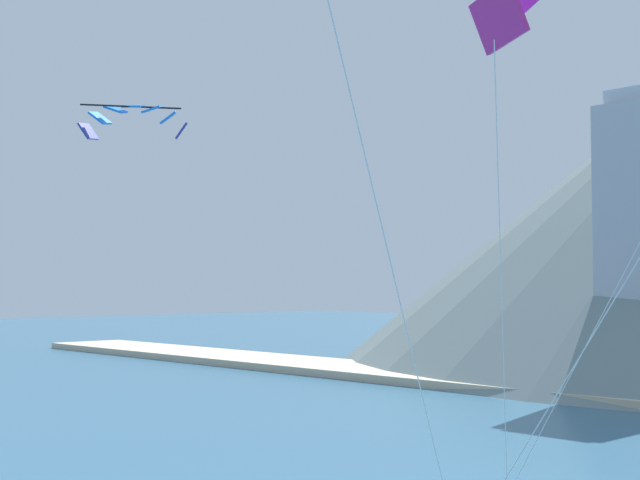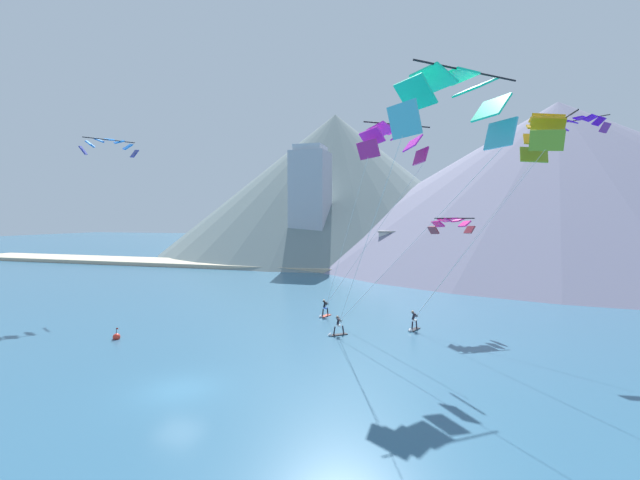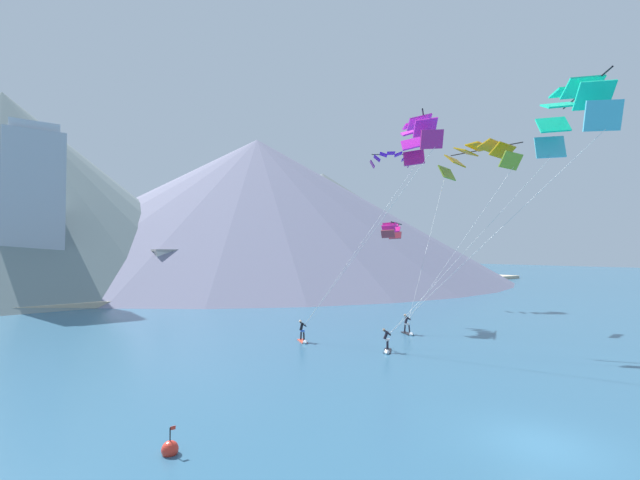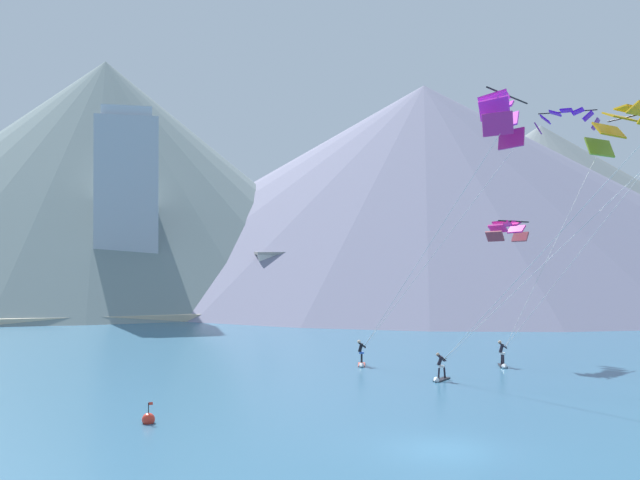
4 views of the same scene
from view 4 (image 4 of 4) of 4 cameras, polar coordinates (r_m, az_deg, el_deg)
ground_plane at (r=27.94m, az=9.98°, el=-16.28°), size 400.00×400.00×0.00m
kitesurfer_near_lead at (r=46.15m, az=3.32°, el=-9.44°), size 0.93×1.78×1.70m
kitesurfer_near_trail at (r=47.16m, az=14.41°, el=-9.21°), size 1.01×1.77×1.71m
kitesurfer_mid_center at (r=41.66m, az=9.54°, el=-10.45°), size 1.57×1.45×1.62m
parafoil_kite_near_lead at (r=44.48m, az=14.16°, el=9.65°), size 9.51×8.24×15.42m
parafoil_kite_near_trail at (r=52.17m, az=23.71°, el=8.49°), size 10.55×8.15×15.66m
parafoil_kite_distant_high_outer at (r=71.45m, az=19.12°, el=9.26°), size 5.14×4.78×2.12m
parafoil_kite_distant_low_drift at (r=52.20m, az=14.78°, el=0.91°), size 4.28×3.40×1.51m
race_marker_buoy at (r=32.41m, az=-13.56°, el=-13.78°), size 0.56×0.56×1.02m
shoreline_strip at (r=79.92m, az=-6.56°, el=-5.79°), size 180.00×10.00×0.70m
shore_building_harbour_front at (r=84.10m, az=-8.39°, el=-4.43°), size 5.23×5.77×3.90m
shore_building_promenade_mid at (r=96.59m, az=15.97°, el=-2.93°), size 8.71×6.94×7.25m
shore_building_quay_east at (r=84.83m, az=-2.51°, el=-3.33°), size 8.60×6.61×7.07m
highrise_tower at (r=85.59m, az=-15.22°, el=2.10°), size 7.00×7.00×23.59m
mountain_peak_west_ridge at (r=127.05m, az=8.32°, el=4.15°), size 123.20×123.20×36.24m
mountain_peak_central_summit at (r=119.58m, az=-16.81°, el=4.78°), size 92.29×92.29×37.52m
mountain_peak_east_shoulder at (r=152.58m, az=17.26°, el=2.70°), size 99.16×99.16×32.66m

